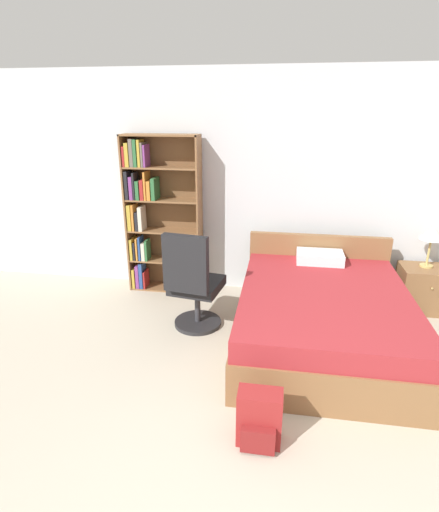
# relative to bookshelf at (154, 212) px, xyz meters

# --- Properties ---
(wall_back) EXTENTS (9.00, 0.06, 2.60)m
(wall_back) POSITION_rel_bookshelf_xyz_m (1.56, 0.21, 0.31)
(wall_back) COLOR silver
(wall_back) RESTS_ON ground_plane
(bookshelf) EXTENTS (0.90, 0.28, 1.89)m
(bookshelf) POSITION_rel_bookshelf_xyz_m (0.00, 0.00, 0.00)
(bookshelf) COLOR brown
(bookshelf) RESTS_ON ground_plane
(bed) EXTENTS (1.57, 2.03, 0.81)m
(bed) POSITION_rel_bookshelf_xyz_m (1.95, -0.96, -0.70)
(bed) COLOR brown
(bed) RESTS_ON ground_plane
(office_chair) EXTENTS (0.55, 0.63, 1.07)m
(office_chair) POSITION_rel_bookshelf_xyz_m (0.68, -0.94, -0.49)
(office_chair) COLOR #232326
(office_chair) RESTS_ON ground_plane
(nightstand) EXTENTS (0.54, 0.44, 0.51)m
(nightstand) POSITION_rel_bookshelf_xyz_m (3.14, -0.09, -0.73)
(nightstand) COLOR brown
(nightstand) RESTS_ON ground_plane
(table_lamp) EXTENTS (0.25, 0.25, 0.47)m
(table_lamp) POSITION_rel_bookshelf_xyz_m (3.13, -0.05, -0.11)
(table_lamp) COLOR tan
(table_lamp) RESTS_ON nightstand
(backpack_red) EXTENTS (0.30, 0.23, 0.40)m
(backpack_red) POSITION_rel_bookshelf_xyz_m (1.44, -2.34, -0.80)
(backpack_red) COLOR maroon
(backpack_red) RESTS_ON ground_plane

